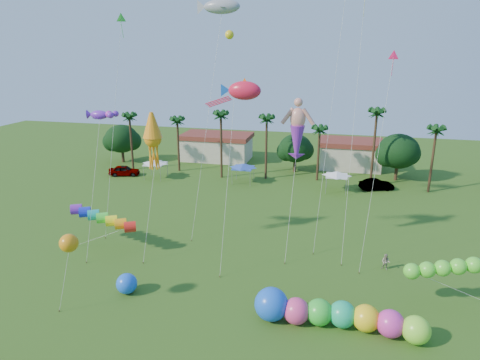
% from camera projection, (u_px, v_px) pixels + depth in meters
% --- Properties ---
extents(ground, '(160.00, 160.00, 0.00)m').
position_uv_depth(ground, '(207.00, 342.00, 30.18)').
color(ground, '#285116').
rests_on(ground, ground).
extents(tree_line, '(69.46, 8.91, 11.00)m').
position_uv_depth(tree_line, '(311.00, 149.00, 68.98)').
color(tree_line, '#3A2819').
rests_on(tree_line, ground).
extents(buildings_row, '(35.00, 7.00, 4.00)m').
position_uv_depth(buildings_row, '(275.00, 152.00, 76.72)').
color(buildings_row, beige).
rests_on(buildings_row, ground).
extents(tent_row, '(31.00, 4.00, 0.60)m').
position_uv_depth(tent_row, '(242.00, 167.00, 64.45)').
color(tent_row, white).
rests_on(tent_row, ground).
extents(car_a, '(5.23, 3.14, 1.66)m').
position_uv_depth(car_a, '(124.00, 171.00, 69.35)').
color(car_a, '#4C4C54').
rests_on(car_a, ground).
extents(car_b, '(5.13, 3.16, 1.60)m').
position_uv_depth(car_b, '(377.00, 185.00, 62.32)').
color(car_b, '#4C4C54').
rests_on(car_b, ground).
extents(spectator_b, '(0.92, 0.83, 1.55)m').
position_uv_depth(spectator_b, '(386.00, 262.00, 39.87)').
color(spectator_b, gray).
rests_on(spectator_b, ground).
extents(caterpillar_inflatable, '(12.64, 2.70, 2.58)m').
position_uv_depth(caterpillar_inflatable, '(332.00, 314.00, 31.52)').
color(caterpillar_inflatable, '#EE3E86').
rests_on(caterpillar_inflatable, ground).
extents(blue_ball, '(1.75, 1.75, 1.75)m').
position_uv_depth(blue_ball, '(127.00, 284.00, 36.03)').
color(blue_ball, blue).
rests_on(blue_ball, ground).
extents(rainbow_tube, '(8.71, 3.44, 3.49)m').
position_uv_depth(rainbow_tube, '(112.00, 225.00, 42.73)').
color(rainbow_tube, red).
rests_on(rainbow_tube, ground).
extents(green_worm, '(10.62, 1.77, 3.70)m').
position_uv_depth(green_worm, '(412.00, 271.00, 33.92)').
color(green_worm, '#59E232').
rests_on(green_worm, ground).
extents(orange_ball_kite, '(2.10, 1.59, 6.54)m').
position_uv_depth(orange_ball_kite, '(69.00, 243.00, 32.17)').
color(orange_ball_kite, orange).
rests_on(orange_ball_kite, ground).
extents(merman_kite, '(2.48, 4.84, 14.88)m').
position_uv_depth(merman_kite, '(297.00, 133.00, 41.14)').
color(merman_kite, '#E08E7F').
rests_on(merman_kite, ground).
extents(fish_kite, '(4.80, 7.00, 17.11)m').
position_uv_depth(fish_kite, '(245.00, 91.00, 38.99)').
color(fish_kite, red).
rests_on(fish_kite, ground).
extents(shark_kite, '(5.48, 7.74, 24.90)m').
position_uv_depth(shark_kite, '(222.00, 7.00, 44.20)').
color(shark_kite, '#91949F').
rests_on(shark_kite, ground).
extents(squid_kite, '(2.37, 5.27, 14.13)m').
position_uv_depth(squid_kite, '(153.00, 139.00, 41.61)').
color(squid_kite, orange).
rests_on(squid_kite, ground).
extents(lobster_kite, '(3.35, 5.05, 14.39)m').
position_uv_depth(lobster_kite, '(99.00, 115.00, 40.72)').
color(lobster_kite, purple).
rests_on(lobster_kite, ground).
extents(delta_kite_red, '(2.06, 4.31, 19.72)m').
position_uv_depth(delta_kite_red, '(393.00, 63.00, 37.25)').
color(delta_kite_red, '#FD1C5D').
rests_on(delta_kite_red, ground).
extents(delta_kite_green, '(2.31, 4.51, 23.29)m').
position_uv_depth(delta_kite_green, '(121.00, 24.00, 43.34)').
color(delta_kite_green, green).
rests_on(delta_kite_green, ground).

